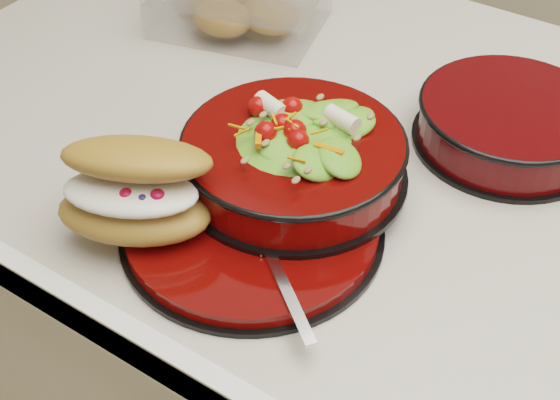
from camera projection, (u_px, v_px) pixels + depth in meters
The scene contains 6 objects.
island_counter at pixel (366, 380), 1.18m from camera, with size 1.24×0.74×0.90m.
dinner_plate at pixel (252, 227), 0.77m from camera, with size 0.26×0.26×0.02m.
salad_bowl at pixel (293, 150), 0.78m from camera, with size 0.24×0.24×0.10m.
croissant at pixel (135, 191), 0.73m from camera, with size 0.17×0.15×0.09m.
fork at pixel (281, 278), 0.70m from camera, with size 0.12×0.10×0.00m.
extra_bowl at pixel (510, 121), 0.87m from camera, with size 0.21×0.21×0.05m.
Camera 1 is at (0.27, -0.65, 1.45)m, focal length 50.00 mm.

